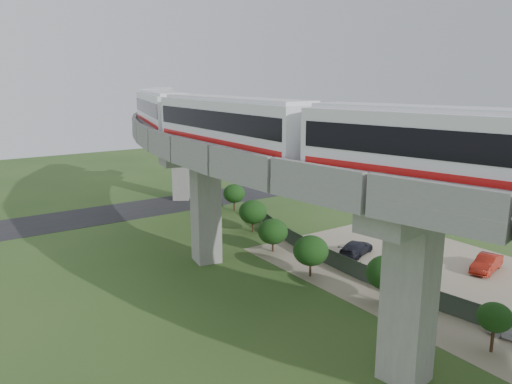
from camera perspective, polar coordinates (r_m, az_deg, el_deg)
ground at (r=34.58m, az=1.66°, el=-13.13°), size 160.00×160.00×0.00m
dirt_lot at (r=42.57m, az=18.90°, el=-8.70°), size 18.00×26.00×0.04m
asphalt_road at (r=59.97m, az=-15.55°, el=-2.25°), size 60.00×8.00×0.03m
viaduct at (r=34.06m, az=6.98°, el=2.44°), size 19.58×73.98×11.40m
metro_train at (r=38.31m, az=-4.26°, el=8.56°), size 14.74×60.76×3.64m
fence at (r=40.36m, az=13.03°, el=-8.40°), size 3.87×38.73×1.50m
tree_0 at (r=58.13m, az=-2.52°, el=-0.17°), size 2.55×2.55×3.16m
tree_1 at (r=50.06m, az=-0.37°, el=-2.28°), size 2.82×2.82×3.28m
tree_2 at (r=44.36m, az=1.95°, el=-4.53°), size 2.67×2.67×3.04m
tree_3 at (r=39.05m, az=6.28°, el=-6.68°), size 2.76×2.76×3.32m
tree_4 at (r=35.43m, az=14.67°, el=-8.91°), size 2.75×2.75×3.44m
tree_5 at (r=31.58m, az=25.63°, el=-12.80°), size 1.93×1.93×2.98m
car_red at (r=44.38m, az=24.86°, el=-7.38°), size 4.26×2.32×1.33m
car_dark at (r=44.81m, az=11.36°, el=-6.28°), size 4.59×3.06×1.23m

